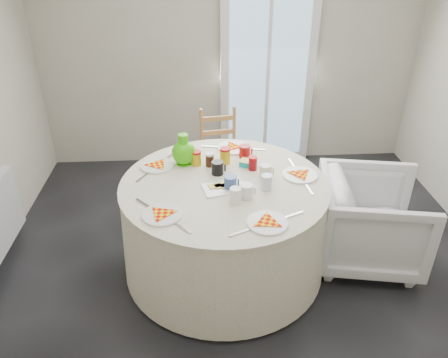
{
  "coord_description": "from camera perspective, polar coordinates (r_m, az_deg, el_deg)",
  "views": [
    {
      "loc": [
        -0.33,
        -2.58,
        2.37
      ],
      "look_at": [
        -0.17,
        0.12,
        0.8
      ],
      "focal_mm": 35.0,
      "sensor_mm": 36.0,
      "label": 1
    }
  ],
  "objects": [
    {
      "name": "mugs_glasses",
      "position": [
        3.14,
        2.52,
        0.37
      ],
      "size": [
        0.83,
        0.83,
        0.12
      ],
      "primitive_type": null,
      "rotation": [
        0.0,
        0.0,
        -0.28
      ],
      "color": "#A7A09E",
      "rests_on": "table"
    },
    {
      "name": "jar_cluster",
      "position": [
        3.32,
        -0.12,
        2.35
      ],
      "size": [
        0.51,
        0.3,
        0.14
      ],
      "primitive_type": null,
      "rotation": [
        0.0,
        0.0,
        0.12
      ],
      "color": "#AB7C1D",
      "rests_on": "table"
    },
    {
      "name": "green_pitcher",
      "position": [
        3.37,
        -5.28,
        3.58
      ],
      "size": [
        0.24,
        0.24,
        0.24
      ],
      "primitive_type": null,
      "rotation": [
        0.0,
        0.0,
        -0.38
      ],
      "color": "#3DC00B",
      "rests_on": "table"
    },
    {
      "name": "butter_tub",
      "position": [
        3.36,
        3.12,
        1.98
      ],
      "size": [
        0.15,
        0.13,
        0.05
      ],
      "primitive_type": "cube",
      "rotation": [
        0.0,
        0.0,
        -0.43
      ],
      "color": "#089F9C",
      "rests_on": "table"
    },
    {
      "name": "wall_back",
      "position": [
        4.71,
        0.74,
        17.01
      ],
      "size": [
        4.0,
        0.02,
        2.6
      ],
      "primitive_type": "cube",
      "color": "#BCB5A3",
      "rests_on": "floor"
    },
    {
      "name": "table",
      "position": [
        3.36,
        0.0,
        -6.29
      ],
      "size": [
        1.55,
        1.55,
        0.79
      ],
      "primitive_type": "cylinder",
      "color": "white",
      "rests_on": "floor"
    },
    {
      "name": "glass_door",
      "position": [
        4.77,
        5.71,
        13.93
      ],
      "size": [
        1.0,
        0.08,
        2.1
      ],
      "primitive_type": "cube",
      "color": "silver",
      "rests_on": "floor"
    },
    {
      "name": "wooden_chair",
      "position": [
        4.27,
        -0.38,
        3.75
      ],
      "size": [
        0.44,
        0.42,
        0.86
      ],
      "primitive_type": null,
      "rotation": [
        0.0,
        0.0,
        0.15
      ],
      "color": "#B67950",
      "rests_on": "floor"
    },
    {
      "name": "armchair",
      "position": [
        3.62,
        18.66,
        -4.87
      ],
      "size": [
        0.85,
        0.89,
        0.8
      ],
      "primitive_type": "imported",
      "rotation": [
        0.0,
        0.0,
        1.4
      ],
      "color": "silver",
      "rests_on": "floor"
    },
    {
      "name": "floor",
      "position": [
        3.52,
        2.99,
        -12.26
      ],
      "size": [
        4.0,
        4.0,
        0.0
      ],
      "primitive_type": "plane",
      "color": "black",
      "rests_on": "ground"
    },
    {
      "name": "place_settings",
      "position": [
        3.14,
        -0.0,
        -0.47
      ],
      "size": [
        1.84,
        1.84,
        0.03
      ],
      "primitive_type": null,
      "rotation": [
        0.0,
        0.0,
        -0.41
      ],
      "color": "white",
      "rests_on": "table"
    },
    {
      "name": "cheese_platter",
      "position": [
        3.07,
        0.0,
        -1.24
      ],
      "size": [
        0.32,
        0.24,
        0.04
      ],
      "primitive_type": null,
      "rotation": [
        0.0,
        0.0,
        0.22
      ],
      "color": "white",
      "rests_on": "table"
    }
  ]
}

